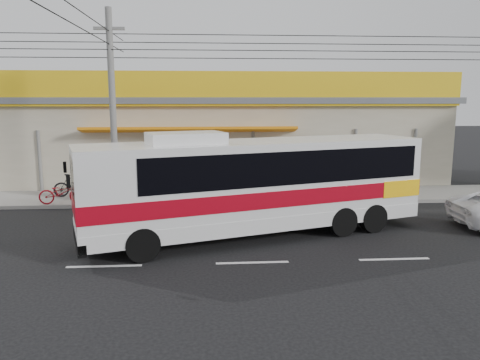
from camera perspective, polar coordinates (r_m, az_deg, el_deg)
The scene contains 8 objects.
ground at distance 15.39m, azimuth 0.60°, elevation -6.88°, with size 120.00×120.00×0.00m, color black.
sidewalk at distance 21.18m, azimuth -0.71°, elevation -2.01°, with size 30.00×3.20×0.15m, color gray.
lane_markings at distance 13.03m, azimuth 1.51°, elevation -10.05°, with size 50.00×0.12×0.01m, color silver, non-canonical shape.
storefront_building at distance 26.34m, azimuth -1.43°, elevation 5.23°, with size 22.60×9.20×5.70m.
coach_bus at distance 15.09m, azimuth 2.69°, elevation -0.02°, with size 11.39×5.72×3.45m.
motorbike_red at distance 20.66m, azimuth -20.91°, elevation -1.42°, with size 0.63×1.80×0.95m, color maroon.
motorbike_dark at distance 22.03m, azimuth -19.63°, elevation -0.57°, with size 0.48×1.70×1.02m, color black.
utility_pole at distance 19.35m, azimuth -15.59°, elevation 15.63°, with size 34.00×14.00×7.88m.
Camera 1 is at (-1.20, -14.69, 4.45)m, focal length 35.00 mm.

